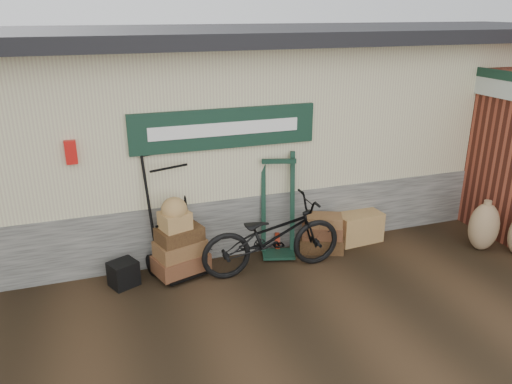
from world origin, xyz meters
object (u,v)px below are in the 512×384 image
porter_trolley (172,213)px  black_trunk (123,274)px  green_barrow (278,205)px  suitcase_stack (322,232)px  bicycle (272,232)px  wicker_hamper (357,226)px

porter_trolley → black_trunk: size_ratio=5.03×
green_barrow → suitcase_stack: size_ratio=2.36×
porter_trolley → black_trunk: bearing=177.8°
bicycle → green_barrow: bearing=-30.0°
green_barrow → bicycle: green_barrow is taller
green_barrow → suitcase_stack: (0.67, -0.13, -0.48)m
bicycle → wicker_hamper: bearing=-73.5°
porter_trolley → wicker_hamper: porter_trolley is taller
porter_trolley → green_barrow: size_ratio=1.12×
porter_trolley → suitcase_stack: porter_trolley is taller
wicker_hamper → green_barrow: bearing=-180.0°
green_barrow → wicker_hamper: (1.35, 0.00, -0.54)m
green_barrow → wicker_hamper: 1.46m
suitcase_stack → bicycle: bearing=-159.8°
porter_trolley → green_barrow: 1.57m
green_barrow → black_trunk: bearing=-158.4°
suitcase_stack → black_trunk: 2.96m
green_barrow → black_trunk: (-2.29, -0.22, -0.60)m
suitcase_stack → black_trunk: (-2.95, -0.09, -0.12)m
porter_trolley → green_barrow: bearing=-16.5°
suitcase_stack → bicycle: bicycle is taller
green_barrow → suitcase_stack: 0.83m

